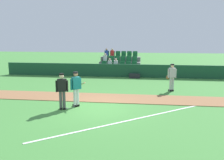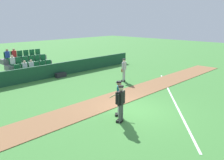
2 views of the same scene
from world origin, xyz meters
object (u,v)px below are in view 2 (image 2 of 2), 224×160
umpire_home_plate (121,102)px  equipment_bag (61,75)px  batter_teal_jersey (119,97)px  runner_grey_jersey (124,69)px  baseball (121,120)px

umpire_home_plate → equipment_bag: size_ratio=1.96×
batter_teal_jersey → runner_grey_jersey: same height
runner_grey_jersey → batter_teal_jersey: bearing=-140.9°
runner_grey_jersey → baseball: size_ratio=23.78×
equipment_bag → runner_grey_jersey: bearing=-61.3°
runner_grey_jersey → equipment_bag: bearing=118.7°
batter_teal_jersey → runner_grey_jersey: bearing=39.1°
batter_teal_jersey → baseball: (-0.34, -0.48, -0.93)m
runner_grey_jersey → baseball: (-5.43, -4.61, -0.93)m
batter_teal_jersey → runner_grey_jersey: size_ratio=1.00×
runner_grey_jersey → umpire_home_plate: bearing=-140.1°
umpire_home_plate → runner_grey_jersey: 7.32m
equipment_bag → batter_teal_jersey: bearing=-106.3°
runner_grey_jersey → equipment_bag: 5.31m
runner_grey_jersey → baseball: 7.18m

